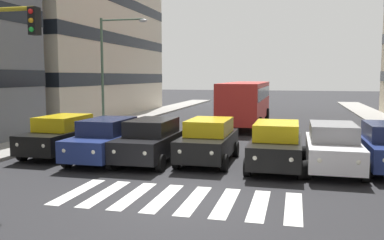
% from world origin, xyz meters
% --- Properties ---
extents(ground_plane, '(180.00, 180.00, 0.00)m').
position_xyz_m(ground_plane, '(0.00, 0.00, 0.00)').
color(ground_plane, '#262628').
extents(building_right_block_0, '(10.68, 19.98, 16.03)m').
position_xyz_m(building_right_block_0, '(16.19, -21.53, 8.02)').
color(building_right_block_0, beige).
rests_on(building_right_block_0, ground_plane).
extents(crosswalk_markings, '(6.75, 2.80, 0.01)m').
position_xyz_m(crosswalk_markings, '(0.00, 0.00, 0.00)').
color(crosswalk_markings, silver).
rests_on(crosswalk_markings, ground_plane).
extents(car_1, '(2.02, 4.44, 1.72)m').
position_xyz_m(car_1, '(-4.48, -4.72, 0.89)').
color(car_1, silver).
rests_on(car_1, ground_plane).
extents(car_2, '(2.02, 4.44, 1.72)m').
position_xyz_m(car_2, '(-2.47, -4.62, 0.89)').
color(car_2, black).
rests_on(car_2, ground_plane).
extents(car_3, '(2.02, 4.44, 1.72)m').
position_xyz_m(car_3, '(0.21, -5.13, 0.89)').
color(car_3, black).
rests_on(car_3, ground_plane).
extents(car_4, '(2.02, 4.44, 1.72)m').
position_xyz_m(car_4, '(2.44, -4.53, 0.89)').
color(car_4, black).
rests_on(car_4, ground_plane).
extents(car_5, '(2.02, 4.44, 1.72)m').
position_xyz_m(car_5, '(4.26, -4.28, 0.89)').
color(car_5, navy).
rests_on(car_5, ground_plane).
extents(car_6, '(2.02, 4.44, 1.72)m').
position_xyz_m(car_6, '(6.72, -5.00, 0.89)').
color(car_6, black).
rests_on(car_6, ground_plane).
extents(bus_behind_traffic, '(2.78, 10.50, 3.00)m').
position_xyz_m(bus_behind_traffic, '(0.21, -17.73, 1.86)').
color(bus_behind_traffic, red).
rests_on(bus_behind_traffic, ground_plane).
extents(street_lamp_right, '(3.17, 0.28, 6.94)m').
position_xyz_m(street_lamp_right, '(8.38, -13.46, 4.44)').
color(street_lamp_right, '#4C6B56').
rests_on(street_lamp_right, sidewalk_right).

